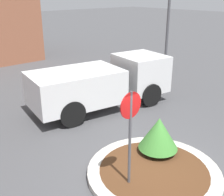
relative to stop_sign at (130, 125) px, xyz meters
name	(u,v)px	position (x,y,z in m)	size (l,w,h in m)	color
ground_plane	(153,175)	(0.87, -0.07, -1.77)	(120.00, 120.00, 0.00)	#474749
traffic_island	(154,172)	(0.87, -0.07, -1.68)	(3.57, 3.57, 0.18)	#BCB7AD
stop_sign	(130,125)	(0.00, 0.00, 0.00)	(0.64, 0.07, 2.59)	#4C4C51
island_shrub	(159,133)	(1.64, 0.44, -0.97)	(1.16, 1.16, 1.09)	brown
utility_truck	(102,82)	(2.88, 4.49, -0.65)	(6.16, 3.01, 2.02)	silver
light_pole	(169,14)	(9.48, 6.39, 1.62)	(0.70, 0.30, 5.69)	#4C4C51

